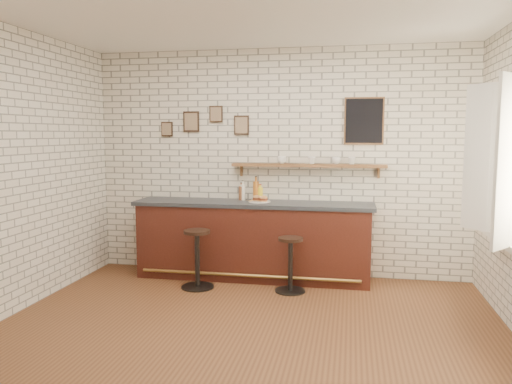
# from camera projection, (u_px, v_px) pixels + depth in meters

# --- Properties ---
(ground) EXTENTS (5.00, 5.00, 0.00)m
(ground) POSITION_uv_depth(u_px,v_px,m) (248.00, 328.00, 4.86)
(ground) COLOR brown
(ground) RESTS_ON ground
(bar_counter) EXTENTS (3.10, 0.65, 1.01)m
(bar_counter) POSITION_uv_depth(u_px,v_px,m) (253.00, 240.00, 6.52)
(bar_counter) COLOR #441A12
(bar_counter) RESTS_ON ground
(sandwich_plate) EXTENTS (0.28, 0.28, 0.01)m
(sandwich_plate) POSITION_uv_depth(u_px,v_px,m) (259.00, 202.00, 6.45)
(sandwich_plate) COLOR white
(sandwich_plate) RESTS_ON bar_counter
(ciabatta_sandwich) EXTENTS (0.22, 0.15, 0.07)m
(ciabatta_sandwich) POSITION_uv_depth(u_px,v_px,m) (260.00, 198.00, 6.44)
(ciabatta_sandwich) COLOR tan
(ciabatta_sandwich) RESTS_ON sandwich_plate
(potato_chips) EXTENTS (0.27, 0.18, 0.00)m
(potato_chips) POSITION_uv_depth(u_px,v_px,m) (258.00, 201.00, 6.45)
(potato_chips) COLOR #EBA753
(potato_chips) RESTS_ON sandwich_plate
(bitters_bottle_brown) EXTENTS (0.07, 0.07, 0.24)m
(bitters_bottle_brown) POSITION_uv_depth(u_px,v_px,m) (241.00, 193.00, 6.63)
(bitters_bottle_brown) COLOR brown
(bitters_bottle_brown) RESTS_ON bar_counter
(bitters_bottle_white) EXTENTS (0.07, 0.07, 0.26)m
(bitters_bottle_white) POSITION_uv_depth(u_px,v_px,m) (243.00, 192.00, 6.62)
(bitters_bottle_white) COLOR silver
(bitters_bottle_white) RESTS_ON bar_counter
(bitters_bottle_amber) EXTENTS (0.08, 0.08, 0.32)m
(bitters_bottle_amber) POSITION_uv_depth(u_px,v_px,m) (256.00, 190.00, 6.59)
(bitters_bottle_amber) COLOR #A75B1B
(bitters_bottle_amber) RESTS_ON bar_counter
(condiment_bottle_yellow) EXTENTS (0.07, 0.07, 0.22)m
(condiment_bottle_yellow) POSITION_uv_depth(u_px,v_px,m) (260.00, 194.00, 6.58)
(condiment_bottle_yellow) COLOR yellow
(condiment_bottle_yellow) RESTS_ON bar_counter
(bar_stool_left) EXTENTS (0.42, 0.42, 0.72)m
(bar_stool_left) POSITION_uv_depth(u_px,v_px,m) (197.00, 257.00, 6.11)
(bar_stool_left) COLOR black
(bar_stool_left) RESTS_ON ground
(bar_stool_right) EXTENTS (0.37, 0.37, 0.66)m
(bar_stool_right) POSITION_uv_depth(u_px,v_px,m) (290.00, 263.00, 5.96)
(bar_stool_right) COLOR black
(bar_stool_right) RESTS_ON ground
(wall_shelf) EXTENTS (2.00, 0.18, 0.18)m
(wall_shelf) POSITION_uv_depth(u_px,v_px,m) (308.00, 165.00, 6.47)
(wall_shelf) COLOR brown
(wall_shelf) RESTS_ON ground
(shelf_cup_a) EXTENTS (0.16, 0.16, 0.10)m
(shelf_cup_a) POSITION_uv_depth(u_px,v_px,m) (282.00, 160.00, 6.52)
(shelf_cup_a) COLOR white
(shelf_cup_a) RESTS_ON wall_shelf
(shelf_cup_b) EXTENTS (0.13, 0.13, 0.09)m
(shelf_cup_b) POSITION_uv_depth(u_px,v_px,m) (312.00, 160.00, 6.45)
(shelf_cup_b) COLOR white
(shelf_cup_b) RESTS_ON wall_shelf
(shelf_cup_c) EXTENTS (0.15, 0.15, 0.09)m
(shelf_cup_c) POSITION_uv_depth(u_px,v_px,m) (336.00, 161.00, 6.39)
(shelf_cup_c) COLOR white
(shelf_cup_c) RESTS_ON wall_shelf
(shelf_cup_d) EXTENTS (0.13, 0.13, 0.09)m
(shelf_cup_d) POSITION_uv_depth(u_px,v_px,m) (352.00, 161.00, 6.36)
(shelf_cup_d) COLOR white
(shelf_cup_d) RESTS_ON wall_shelf
(back_wall_decor) EXTENTS (2.96, 0.02, 0.56)m
(back_wall_decor) POSITION_uv_depth(u_px,v_px,m) (296.00, 122.00, 6.51)
(back_wall_decor) COLOR black
(back_wall_decor) RESTS_ON ground
(window_sill) EXTENTS (0.20, 1.35, 0.06)m
(window_sill) POSITION_uv_depth(u_px,v_px,m) (509.00, 241.00, 4.60)
(window_sill) COLOR white
(window_sill) RESTS_ON ground
(casement_window) EXTENTS (0.40, 1.30, 1.56)m
(casement_window) POSITION_uv_depth(u_px,v_px,m) (509.00, 160.00, 4.52)
(casement_window) COLOR white
(casement_window) RESTS_ON ground
(book_lower) EXTENTS (0.23, 0.27, 0.02)m
(book_lower) POSITION_uv_depth(u_px,v_px,m) (510.00, 239.00, 4.50)
(book_lower) COLOR tan
(book_lower) RESTS_ON window_sill
(book_upper) EXTENTS (0.29, 0.30, 0.02)m
(book_upper) POSITION_uv_depth(u_px,v_px,m) (510.00, 237.00, 4.51)
(book_upper) COLOR tan
(book_upper) RESTS_ON book_lower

